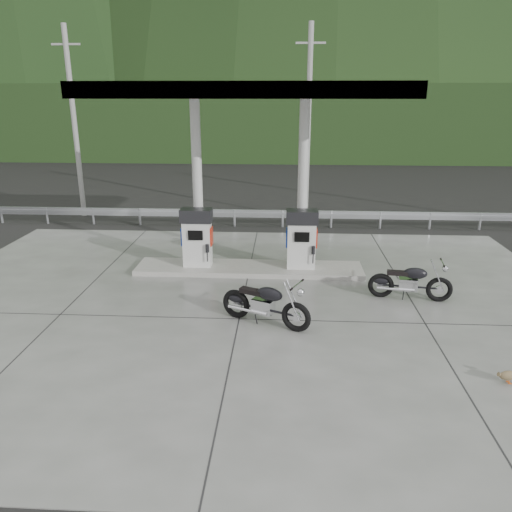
# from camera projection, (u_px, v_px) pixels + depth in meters

# --- Properties ---
(ground) EXTENTS (160.00, 160.00, 0.00)m
(ground) POSITION_uv_depth(u_px,v_px,m) (243.00, 303.00, 13.19)
(ground) COLOR black
(ground) RESTS_ON ground
(forecourt_apron) EXTENTS (18.00, 14.00, 0.02)m
(forecourt_apron) POSITION_uv_depth(u_px,v_px,m) (243.00, 303.00, 13.19)
(forecourt_apron) COLOR slate
(forecourt_apron) RESTS_ON ground
(pump_island) EXTENTS (7.00, 1.40, 0.15)m
(pump_island) POSITION_uv_depth(u_px,v_px,m) (249.00, 268.00, 15.54)
(pump_island) COLOR gray
(pump_island) RESTS_ON forecourt_apron
(gas_pump_left) EXTENTS (0.95, 0.55, 1.80)m
(gas_pump_left) POSITION_uv_depth(u_px,v_px,m) (197.00, 238.00, 15.32)
(gas_pump_left) COLOR silver
(gas_pump_left) RESTS_ON pump_island
(gas_pump_right) EXTENTS (0.95, 0.55, 1.80)m
(gas_pump_right) POSITION_uv_depth(u_px,v_px,m) (301.00, 239.00, 15.15)
(gas_pump_right) COLOR silver
(gas_pump_right) RESTS_ON pump_island
(canopy_column_left) EXTENTS (0.30, 0.30, 5.00)m
(canopy_column_left) POSITION_uv_depth(u_px,v_px,m) (197.00, 184.00, 15.20)
(canopy_column_left) COLOR silver
(canopy_column_left) RESTS_ON pump_island
(canopy_column_right) EXTENTS (0.30, 0.30, 5.00)m
(canopy_column_right) POSITION_uv_depth(u_px,v_px,m) (303.00, 185.00, 15.03)
(canopy_column_right) COLOR silver
(canopy_column_right) RESTS_ON pump_island
(canopy_roof) EXTENTS (8.50, 5.00, 0.40)m
(canopy_roof) POSITION_uv_depth(u_px,v_px,m) (248.00, 90.00, 13.89)
(canopy_roof) COLOR silver
(canopy_roof) RESTS_ON canopy_column_left
(guardrail) EXTENTS (26.00, 0.16, 1.42)m
(guardrail) POSITION_uv_depth(u_px,v_px,m) (258.00, 210.00, 20.56)
(guardrail) COLOR #B0B3B8
(guardrail) RESTS_ON ground
(road) EXTENTS (60.00, 7.00, 0.01)m
(road) POSITION_uv_depth(u_px,v_px,m) (262.00, 208.00, 24.10)
(road) COLOR black
(road) RESTS_ON ground
(utility_pole_a) EXTENTS (0.22, 0.22, 8.00)m
(utility_pole_a) POSITION_uv_depth(u_px,v_px,m) (75.00, 125.00, 21.40)
(utility_pole_a) COLOR gray
(utility_pole_a) RESTS_ON ground
(utility_pole_b) EXTENTS (0.22, 0.22, 8.00)m
(utility_pole_b) POSITION_uv_depth(u_px,v_px,m) (308.00, 126.00, 20.85)
(utility_pole_b) COLOR gray
(utility_pole_b) RESTS_ON ground
(tree_band) EXTENTS (80.00, 6.00, 6.00)m
(tree_band) POSITION_uv_depth(u_px,v_px,m) (273.00, 123.00, 40.72)
(tree_band) COLOR black
(tree_band) RESTS_ON ground
(forested_hills) EXTENTS (100.00, 40.00, 140.00)m
(forested_hills) POSITION_uv_depth(u_px,v_px,m) (278.00, 133.00, 70.12)
(forested_hills) COLOR black
(forested_hills) RESTS_ON ground
(motorcycle_left) EXTENTS (2.27, 1.55, 1.03)m
(motorcycle_left) POSITION_uv_depth(u_px,v_px,m) (265.00, 304.00, 11.82)
(motorcycle_left) COLOR black
(motorcycle_left) RESTS_ON forecourt_apron
(motorcycle_right) EXTENTS (2.11, 0.93, 0.97)m
(motorcycle_right) POSITION_uv_depth(u_px,v_px,m) (410.00, 282.00, 13.28)
(motorcycle_right) COLOR black
(motorcycle_right) RESTS_ON forecourt_apron
(duck) EXTENTS (0.44, 0.19, 0.31)m
(duck) POSITION_uv_depth(u_px,v_px,m) (508.00, 376.00, 9.50)
(duck) COLOR brown
(duck) RESTS_ON forecourt_apron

